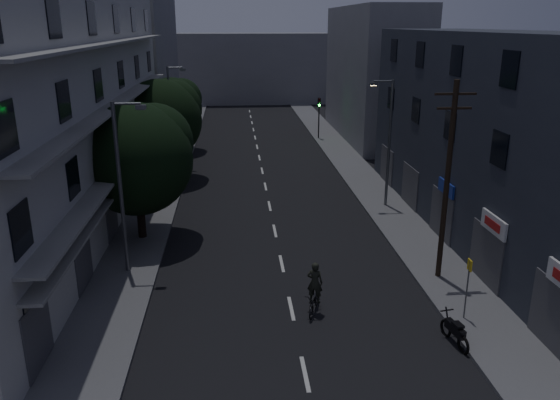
{
  "coord_description": "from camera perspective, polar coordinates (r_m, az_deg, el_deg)",
  "views": [
    {
      "loc": [
        -2.2,
        -13.71,
        11.38
      ],
      "look_at": [
        0.0,
        12.0,
        3.0
      ],
      "focal_mm": 35.0,
      "sensor_mm": 36.0,
      "label": 1
    }
  ],
  "objects": [
    {
      "name": "traffic_signal_far_left",
      "position": [
        53.59,
        -9.64,
        8.85
      ],
      "size": [
        0.28,
        0.37,
        4.1
      ],
      "color": "black",
      "rests_on": "sidewalk_left"
    },
    {
      "name": "utility_pole",
      "position": [
        25.15,
        17.09,
        2.18
      ],
      "size": [
        1.8,
        0.24,
        9.0
      ],
      "color": "black",
      "rests_on": "sidewalk_right"
    },
    {
      "name": "motorcycle",
      "position": [
        21.78,
        17.79,
        -13.0
      ],
      "size": [
        0.59,
        1.88,
        1.21
      ],
      "rotation": [
        0.0,
        0.0,
        0.17
      ],
      "color": "black",
      "rests_on": "ground"
    },
    {
      "name": "traffic_signal_far_right",
      "position": [
        55.9,
        4.1,
        9.43
      ],
      "size": [
        0.28,
        0.37,
        4.1
      ],
      "color": "black",
      "rests_on": "sidewalk_right"
    },
    {
      "name": "street_lamp_right",
      "position": [
        34.94,
        11.19,
        6.46
      ],
      "size": [
        1.51,
        0.25,
        8.0
      ],
      "color": "#54585C",
      "rests_on": "sidewalk_right"
    },
    {
      "name": "lane_markings",
      "position": [
        46.42,
        -2.03,
        3.8
      ],
      "size": [
        0.15,
        60.5,
        0.01
      ],
      "color": "beige",
      "rests_on": "ground"
    },
    {
      "name": "street_lamp_left_near",
      "position": [
        25.72,
        -16.15,
        1.98
      ],
      "size": [
        1.51,
        0.25,
        8.0
      ],
      "color": "#58595F",
      "rests_on": "sidewalk_left"
    },
    {
      "name": "sidewalk_right",
      "position": [
        41.47,
        8.83,
        1.96
      ],
      "size": [
        3.0,
        90.0,
        0.15
      ],
      "primitive_type": "cube",
      "color": "#565659",
      "rests_on": "ground"
    },
    {
      "name": "tree_near",
      "position": [
        29.84,
        -14.68,
        4.6
      ],
      "size": [
        5.98,
        5.98,
        7.38
      ],
      "color": "black",
      "rests_on": "sidewalk_left"
    },
    {
      "name": "building_right",
      "position": [
        31.68,
        21.95,
        5.99
      ],
      "size": [
        6.19,
        28.0,
        11.0
      ],
      "color": "#292D37",
      "rests_on": "ground"
    },
    {
      "name": "cyclist",
      "position": [
        22.7,
        3.63,
        -9.95
      ],
      "size": [
        1.18,
        1.88,
        2.24
      ],
      "rotation": [
        0.0,
        0.0,
        -0.35
      ],
      "color": "black",
      "rests_on": "ground"
    },
    {
      "name": "bus_stop_sign",
      "position": [
        22.74,
        19.07,
        -7.73
      ],
      "size": [
        0.06,
        0.35,
        2.52
      ],
      "color": "#595B60",
      "rests_on": "sidewalk_right"
    },
    {
      "name": "tree_far",
      "position": [
        51.21,
        -11.14,
        9.72
      ],
      "size": [
        5.36,
        5.36,
        6.63
      ],
      "color": "black",
      "rests_on": "sidewalk_left"
    },
    {
      "name": "building_far_left",
      "position": [
        62.57,
        -14.36,
        14.36
      ],
      "size": [
        6.0,
        20.0,
        16.0
      ],
      "primitive_type": "cube",
      "color": "slate",
      "rests_on": "ground"
    },
    {
      "name": "building_left",
      "position": [
        33.47,
        -22.13,
        9.16
      ],
      "size": [
        7.0,
        36.0,
        14.0
      ],
      "color": "#B2B2AD",
      "rests_on": "ground"
    },
    {
      "name": "street_lamp_left_far",
      "position": [
        45.46,
        -11.27,
        9.07
      ],
      "size": [
        1.51,
        0.25,
        8.0
      ],
      "color": "slate",
      "rests_on": "sidewalk_left"
    },
    {
      "name": "building_far_right",
      "position": [
        57.69,
        9.62,
        12.9
      ],
      "size": [
        6.0,
        20.0,
        13.0
      ],
      "primitive_type": "cube",
      "color": "slate",
      "rests_on": "ground"
    },
    {
      "name": "ground",
      "position": [
        40.4,
        -1.57,
        1.63
      ],
      "size": [
        160.0,
        160.0,
        0.0
      ],
      "primitive_type": "plane",
      "color": "black",
      "rests_on": "ground"
    },
    {
      "name": "building_far_end",
      "position": [
        83.98,
        -3.48,
        13.6
      ],
      "size": [
        24.0,
        8.0,
        10.0
      ],
      "primitive_type": "cube",
      "color": "slate",
      "rests_on": "ground"
    },
    {
      "name": "sidewalk_left",
      "position": [
        40.67,
        -12.19,
        1.44
      ],
      "size": [
        3.0,
        90.0,
        0.15
      ],
      "primitive_type": "cube",
      "color": "#565659",
      "rests_on": "ground"
    },
    {
      "name": "tree_mid",
      "position": [
        41.6,
        -12.27,
        8.48
      ],
      "size": [
        6.04,
        6.04,
        7.43
      ],
      "color": "black",
      "rests_on": "sidewalk_left"
    }
  ]
}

